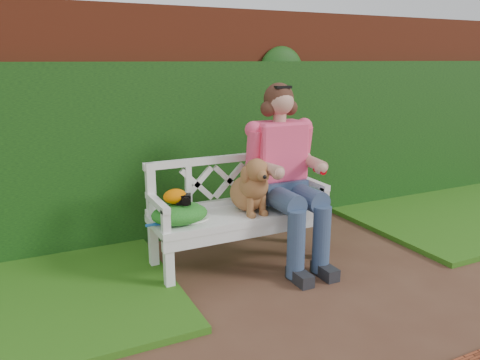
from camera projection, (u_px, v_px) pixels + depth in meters
name	position (u px, v px, depth m)	size (l,w,h in m)	color
ground	(339.00, 291.00, 3.57)	(60.00, 60.00, 0.00)	#4D2D20
brick_wall	(233.00, 120.00, 4.95)	(10.00, 0.30, 2.20)	maroon
ivy_hedge	(243.00, 146.00, 4.82)	(10.00, 0.18, 1.70)	#225E14
grass_right	(460.00, 211.00, 5.37)	(2.60, 2.00, 0.05)	#215911
garden_bench	(240.00, 238.00, 4.00)	(1.58, 0.60, 0.48)	white
seated_woman	(282.00, 172.00, 4.01)	(0.66, 0.89, 1.57)	#D53F46
dog	(250.00, 184.00, 3.87)	(0.32, 0.43, 0.48)	brown
tennis_racket	(189.00, 219.00, 3.70)	(0.54, 0.22, 0.03)	white
green_bag	(180.00, 213.00, 3.64)	(0.45, 0.34, 0.15)	#1D6E2E
camera_item	(184.00, 199.00, 3.62)	(0.11, 0.08, 0.07)	black
baseball_glove	(175.00, 196.00, 3.62)	(0.19, 0.14, 0.12)	#D86800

